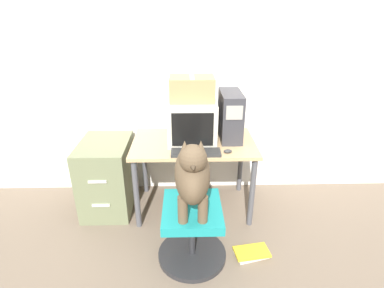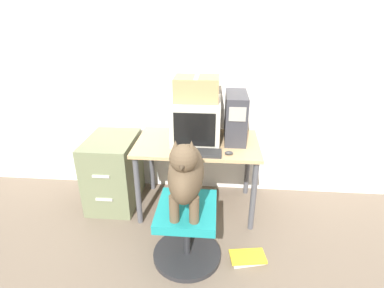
{
  "view_description": "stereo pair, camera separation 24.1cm",
  "coord_description": "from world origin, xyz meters",
  "px_view_note": "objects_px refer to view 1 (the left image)",
  "views": [
    {
      "loc": [
        -0.08,
        -2.16,
        1.82
      ],
      "look_at": [
        -0.02,
        0.03,
        0.83
      ],
      "focal_mm": 28.0,
      "sensor_mm": 36.0,
      "label": 1
    },
    {
      "loc": [
        0.16,
        -2.16,
        1.82
      ],
      "look_at": [
        -0.02,
        0.03,
        0.83
      ],
      "focal_mm": 28.0,
      "sensor_mm": 36.0,
      "label": 2
    }
  ],
  "objects_px": {
    "cardboard_box": "(192,89)",
    "book_stack_floor": "(251,253)",
    "pc_tower": "(230,116)",
    "keyboard": "(196,152)",
    "office_chair": "(192,231)",
    "filing_cabinet": "(107,176)",
    "dog": "(192,173)",
    "crt_monitor": "(192,120)"
  },
  "relations": [
    {
      "from": "cardboard_box",
      "to": "book_stack_floor",
      "type": "height_order",
      "value": "cardboard_box"
    },
    {
      "from": "pc_tower",
      "to": "keyboard",
      "type": "relative_size",
      "value": 1.04
    },
    {
      "from": "office_chair",
      "to": "cardboard_box",
      "type": "bearing_deg",
      "value": 88.76
    },
    {
      "from": "filing_cabinet",
      "to": "cardboard_box",
      "type": "relative_size",
      "value": 1.81
    },
    {
      "from": "dog",
      "to": "cardboard_box",
      "type": "bearing_deg",
      "value": 88.82
    },
    {
      "from": "office_chair",
      "to": "keyboard",
      "type": "bearing_deg",
      "value": 84.39
    },
    {
      "from": "crt_monitor",
      "to": "cardboard_box",
      "type": "relative_size",
      "value": 1.26
    },
    {
      "from": "keyboard",
      "to": "cardboard_box",
      "type": "height_order",
      "value": "cardboard_box"
    },
    {
      "from": "dog",
      "to": "crt_monitor",
      "type": "bearing_deg",
      "value": 88.82
    },
    {
      "from": "pc_tower",
      "to": "cardboard_box",
      "type": "distance_m",
      "value": 0.44
    },
    {
      "from": "pc_tower",
      "to": "office_chair",
      "type": "relative_size",
      "value": 0.8
    },
    {
      "from": "dog",
      "to": "cardboard_box",
      "type": "height_order",
      "value": "cardboard_box"
    },
    {
      "from": "keyboard",
      "to": "book_stack_floor",
      "type": "height_order",
      "value": "keyboard"
    },
    {
      "from": "office_chair",
      "to": "book_stack_floor",
      "type": "distance_m",
      "value": 0.54
    },
    {
      "from": "keyboard",
      "to": "office_chair",
      "type": "xyz_separation_m",
      "value": [
        -0.04,
        -0.42,
        -0.47
      ]
    },
    {
      "from": "pc_tower",
      "to": "cardboard_box",
      "type": "relative_size",
      "value": 1.12
    },
    {
      "from": "keyboard",
      "to": "book_stack_floor",
      "type": "distance_m",
      "value": 0.93
    },
    {
      "from": "keyboard",
      "to": "office_chair",
      "type": "distance_m",
      "value": 0.63
    },
    {
      "from": "cardboard_box",
      "to": "dog",
      "type": "bearing_deg",
      "value": -91.18
    },
    {
      "from": "crt_monitor",
      "to": "pc_tower",
      "type": "height_order",
      "value": "pc_tower"
    },
    {
      "from": "dog",
      "to": "book_stack_floor",
      "type": "bearing_deg",
      "value": 4.81
    },
    {
      "from": "keyboard",
      "to": "dog",
      "type": "relative_size",
      "value": 0.69
    },
    {
      "from": "keyboard",
      "to": "dog",
      "type": "height_order",
      "value": "dog"
    },
    {
      "from": "crt_monitor",
      "to": "keyboard",
      "type": "height_order",
      "value": "crt_monitor"
    },
    {
      "from": "cardboard_box",
      "to": "book_stack_floor",
      "type": "distance_m",
      "value": 1.46
    },
    {
      "from": "office_chair",
      "to": "book_stack_floor",
      "type": "bearing_deg",
      "value": 0.16
    },
    {
      "from": "pc_tower",
      "to": "filing_cabinet",
      "type": "bearing_deg",
      "value": -176.6
    },
    {
      "from": "filing_cabinet",
      "to": "pc_tower",
      "type": "bearing_deg",
      "value": 3.4
    },
    {
      "from": "keyboard",
      "to": "filing_cabinet",
      "type": "bearing_deg",
      "value": 161.79
    },
    {
      "from": "crt_monitor",
      "to": "filing_cabinet",
      "type": "relative_size",
      "value": 0.7
    },
    {
      "from": "pc_tower",
      "to": "filing_cabinet",
      "type": "xyz_separation_m",
      "value": [
        -1.17,
        -0.07,
        -0.58
      ]
    },
    {
      "from": "crt_monitor",
      "to": "cardboard_box",
      "type": "xyz_separation_m",
      "value": [
        0.0,
        0.0,
        0.29
      ]
    },
    {
      "from": "pc_tower",
      "to": "book_stack_floor",
      "type": "xyz_separation_m",
      "value": [
        0.11,
        -0.77,
        -0.91
      ]
    },
    {
      "from": "book_stack_floor",
      "to": "keyboard",
      "type": "bearing_deg",
      "value": 136.15
    },
    {
      "from": "crt_monitor",
      "to": "pc_tower",
      "type": "bearing_deg",
      "value": 4.18
    },
    {
      "from": "crt_monitor",
      "to": "office_chair",
      "type": "relative_size",
      "value": 0.89
    },
    {
      "from": "filing_cabinet",
      "to": "cardboard_box",
      "type": "xyz_separation_m",
      "value": [
        0.82,
        0.05,
        0.84
      ]
    },
    {
      "from": "dog",
      "to": "pc_tower",
      "type": "bearing_deg",
      "value": 65.45
    },
    {
      "from": "pc_tower",
      "to": "book_stack_floor",
      "type": "height_order",
      "value": "pc_tower"
    },
    {
      "from": "keyboard",
      "to": "office_chair",
      "type": "height_order",
      "value": "keyboard"
    },
    {
      "from": "keyboard",
      "to": "office_chair",
      "type": "relative_size",
      "value": 0.77
    },
    {
      "from": "crt_monitor",
      "to": "office_chair",
      "type": "xyz_separation_m",
      "value": [
        -0.02,
        -0.74,
        -0.64
      ]
    }
  ]
}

